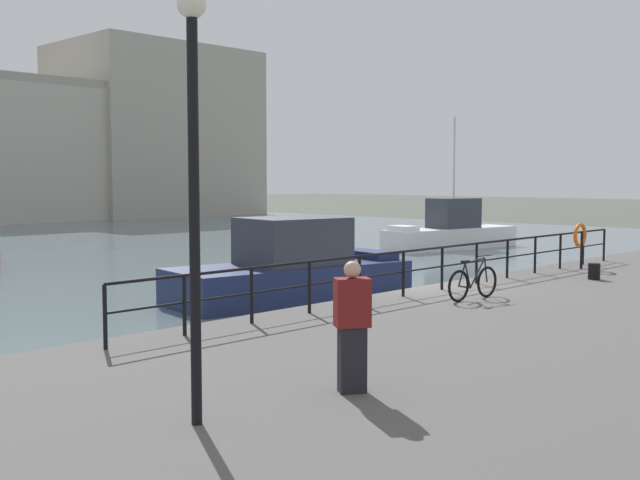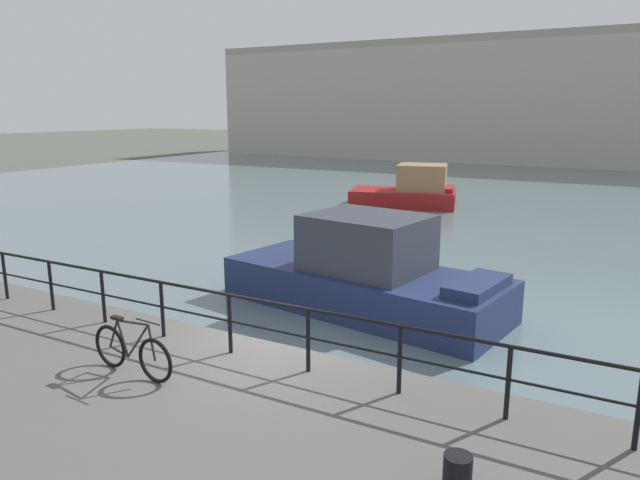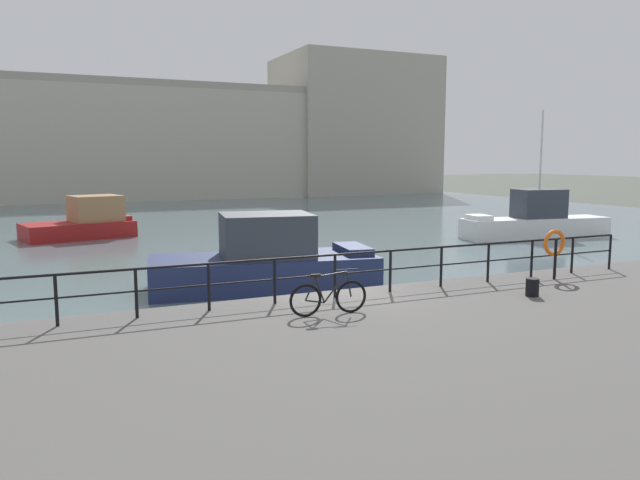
# 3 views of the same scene
# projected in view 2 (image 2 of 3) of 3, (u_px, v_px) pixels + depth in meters

# --- Properties ---
(ground_plane) EXTENTS (240.00, 240.00, 0.00)m
(ground_plane) POSITION_uv_depth(u_px,v_px,m) (270.00, 384.00, 10.76)
(ground_plane) COLOR #4C5147
(water_basin) EXTENTS (80.00, 60.00, 0.01)m
(water_basin) POSITION_uv_depth(u_px,v_px,m) (533.00, 191.00, 36.66)
(water_basin) COLOR slate
(water_basin) RESTS_ON ground_plane
(moored_blue_motorboat) EXTENTS (5.93, 3.99, 2.23)m
(moored_blue_motorboat) POSITION_uv_depth(u_px,v_px,m) (410.00, 190.00, 30.64)
(moored_blue_motorboat) COLOR maroon
(moored_blue_motorboat) RESTS_ON water_basin
(moored_red_daysailer) EXTENTS (7.60, 3.95, 2.44)m
(moored_red_daysailer) POSITION_uv_depth(u_px,v_px,m) (365.00, 275.00, 14.68)
(moored_red_daysailer) COLOR navy
(moored_red_daysailer) RESTS_ON water_basin
(quay_railing) EXTENTS (18.66, 0.07, 1.08)m
(quay_railing) POSITION_uv_depth(u_px,v_px,m) (229.00, 312.00, 9.91)
(quay_railing) COLOR black
(quay_railing) RESTS_ON quay_promenade
(parked_bicycle) EXTENTS (1.77, 0.18, 0.98)m
(parked_bicycle) POSITION_uv_depth(u_px,v_px,m) (132.00, 352.00, 9.15)
(parked_bicycle) COLOR black
(parked_bicycle) RESTS_ON quay_promenade
(mooring_bollard) EXTENTS (0.32, 0.32, 0.44)m
(mooring_bollard) POSITION_uv_depth(u_px,v_px,m) (457.00, 474.00, 6.35)
(mooring_bollard) COLOR black
(mooring_bollard) RESTS_ON quay_promenade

